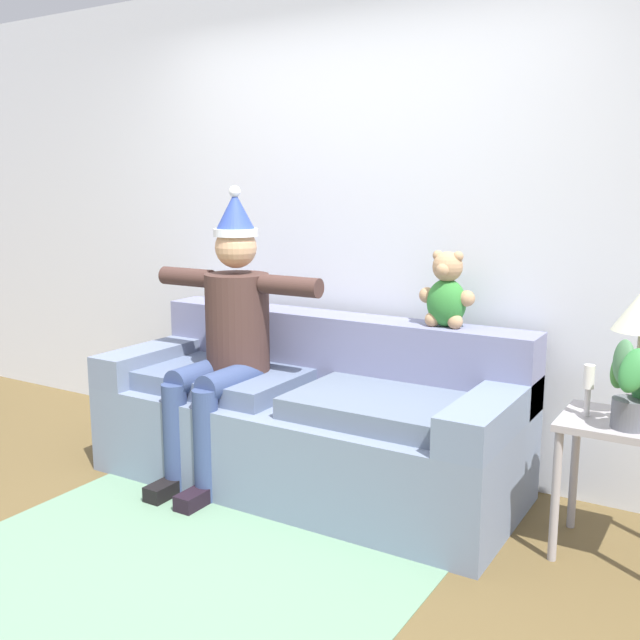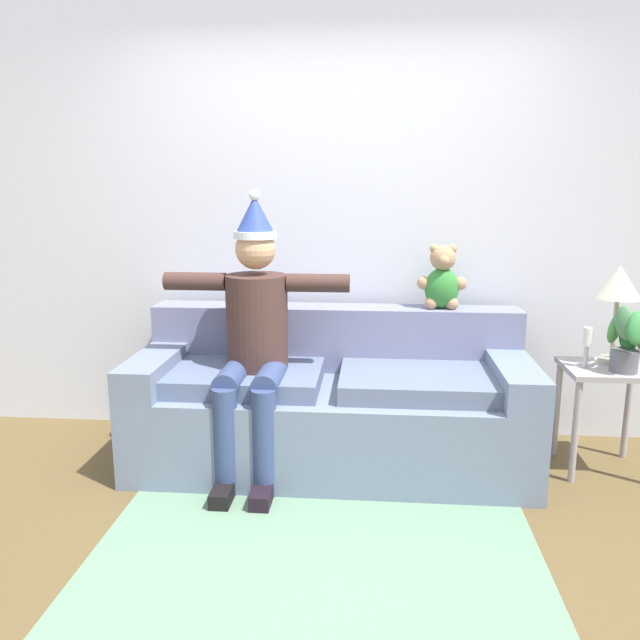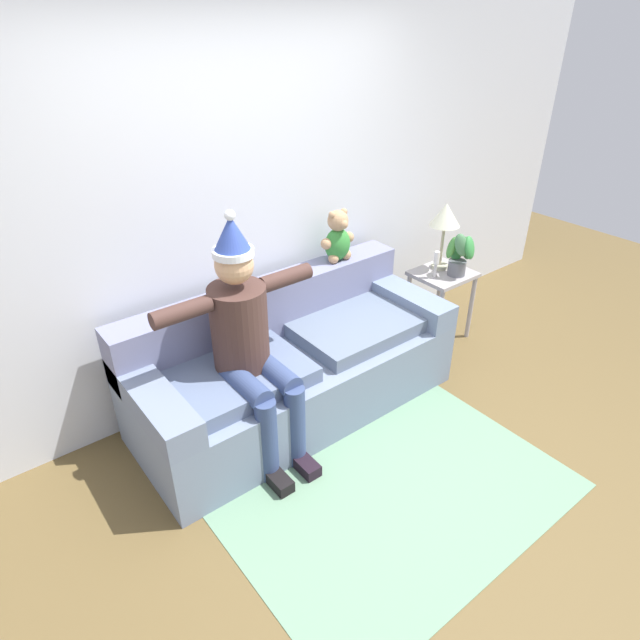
# 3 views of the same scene
# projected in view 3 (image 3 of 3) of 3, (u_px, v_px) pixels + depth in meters

# --- Properties ---
(ground_plane) EXTENTS (10.00, 10.00, 0.00)m
(ground_plane) POSITION_uv_depth(u_px,v_px,m) (394.00, 491.00, 3.19)
(ground_plane) COLOR brown
(back_wall) EXTENTS (7.00, 0.10, 2.70)m
(back_wall) POSITION_uv_depth(u_px,v_px,m) (241.00, 202.00, 3.56)
(back_wall) COLOR silver
(back_wall) RESTS_ON ground_plane
(couch) EXTENTS (2.20, 0.90, 0.85)m
(couch) POSITION_uv_depth(u_px,v_px,m) (292.00, 365.00, 3.71)
(couch) COLOR slate
(couch) RESTS_ON ground_plane
(person_seated) EXTENTS (1.02, 0.77, 1.55)m
(person_seated) POSITION_uv_depth(u_px,v_px,m) (249.00, 339.00, 3.15)
(person_seated) COLOR #452D27
(person_seated) RESTS_ON ground_plane
(teddy_bear) EXTENTS (0.29, 0.17, 0.38)m
(teddy_bear) POSITION_uv_depth(u_px,v_px,m) (338.00, 238.00, 3.89)
(teddy_bear) COLOR #328134
(teddy_bear) RESTS_ON couch
(side_table) EXTENTS (0.46, 0.41, 0.60)m
(side_table) POSITION_uv_depth(u_px,v_px,m) (442.00, 285.00, 4.44)
(side_table) COLOR #A19B9D
(side_table) RESTS_ON ground_plane
(table_lamp) EXTENTS (0.24, 0.24, 0.54)m
(table_lamp) POSITION_uv_depth(u_px,v_px,m) (445.00, 218.00, 4.24)
(table_lamp) COLOR #AEAD92
(table_lamp) RESTS_ON side_table
(potted_plant) EXTENTS (0.23, 0.27, 0.38)m
(potted_plant) POSITION_uv_depth(u_px,v_px,m) (460.00, 254.00, 4.25)
(potted_plant) COLOR #5C5E65
(potted_plant) RESTS_ON side_table
(candle_tall) EXTENTS (0.04, 0.04, 0.22)m
(candle_tall) POSITION_uv_depth(u_px,v_px,m) (436.00, 261.00, 4.23)
(candle_tall) COLOR beige
(candle_tall) RESTS_ON side_table
(candle_short) EXTENTS (0.04, 0.04, 0.23)m
(candle_short) POSITION_uv_depth(u_px,v_px,m) (452.00, 250.00, 4.40)
(candle_short) COLOR beige
(candle_short) RESTS_ON side_table
(area_rug) EXTENTS (1.95, 1.37, 0.01)m
(area_rug) POSITION_uv_depth(u_px,v_px,m) (397.00, 493.00, 3.17)
(area_rug) COLOR slate
(area_rug) RESTS_ON ground_plane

